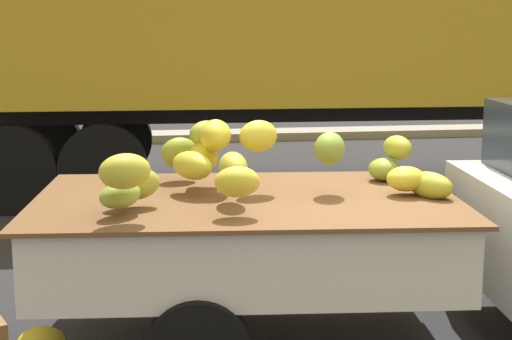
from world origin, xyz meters
name	(u,v)px	position (x,y,z in m)	size (l,w,h in m)	color
curb_strip	(222,136)	(0.00, 10.27, 0.08)	(80.00, 0.80, 0.16)	gray
semi_trailer	(365,5)	(1.52, 5.51, 2.54)	(12.08, 3.01, 3.95)	gold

